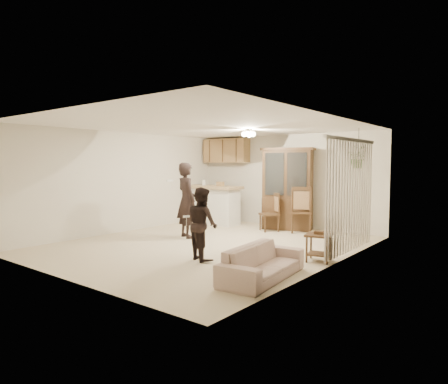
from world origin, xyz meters
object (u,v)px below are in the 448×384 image
Objects in this scene: sofa at (263,254)px; child at (202,222)px; chair_bar at (221,213)px; chair_hutch_right at (301,219)px; side_table at (319,247)px; adult at (186,199)px; chair_hutch_left at (269,220)px; china_hutch at (287,189)px.

child reaches higher than sofa.
chair_bar is 0.87× the size of chair_hutch_right.
sofa is 1.63× the size of chair_hutch_right.
chair_hutch_right is at bearing -69.14° from child.
chair_hutch_right is (-1.64, 2.51, 0.08)m from side_table.
adult is 1.33× the size of child.
china_hutch is at bearing 102.74° from chair_hutch_left.
chair_bar reaches higher than chair_hutch_left.
sofa is at bearing -25.40° from chair_bar.
chair_hutch_left is at bearing 8.19° from chair_bar.
adult is 3.37× the size of side_table.
child is 2.53× the size of side_table.
side_table is at bearing -11.32° from chair_bar.
sofa is 3.51× the size of side_table.
child is 1.17× the size of chair_hutch_right.
china_hutch is at bearing 23.35° from chair_bar.
child is (1.71, -1.40, -0.22)m from adult.
sofa is 4.68m from china_hutch.
sofa is 1.53m from side_table.
chair_hutch_right is (0.49, -0.18, -0.72)m from china_hutch.
child reaches higher than chair_hutch_right.
chair_bar is 1.91m from chair_hutch_left.
adult is 2.30m from chair_hutch_left.
chair_hutch_left reaches higher than side_table.
adult is at bearing -17.77° from child.
chair_hutch_left is at bearing 24.44° from sofa.
chair_hutch_right is (1.76, 2.28, -0.58)m from adult.
chair_hutch_left is (-2.16, 3.70, -0.09)m from sofa.
adult is 0.85× the size of china_hutch.
side_table is (0.20, 1.52, -0.12)m from sofa.
sofa is 1.39× the size of child.
china_hutch is at bearing -94.98° from adult.
chair_hutch_right is at bearing 18.74° from chair_bar.
child reaches higher than side_table.
chair_bar is at bearing -154.63° from chair_hutch_left.
chair_bar is at bearing -28.36° from chair_hutch_right.
side_table is at bearing -66.68° from china_hutch.
adult is at bearing -132.21° from china_hutch.
china_hutch is at bearing 18.73° from sofa.
child is 3.45m from chair_hutch_left.
sofa is at bearing -97.37° from side_table.
sofa is 5.74m from chair_bar.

